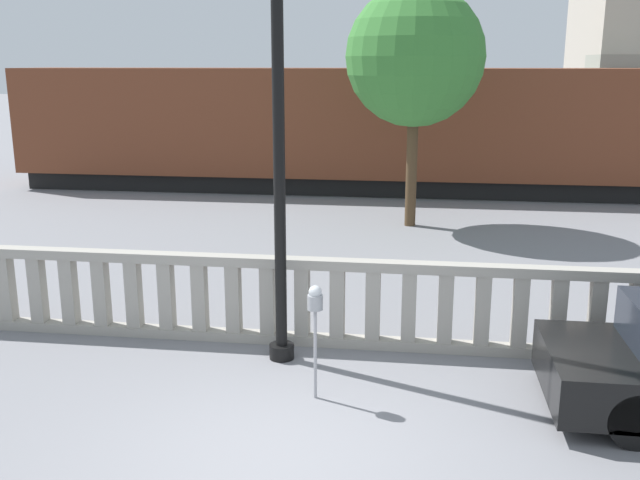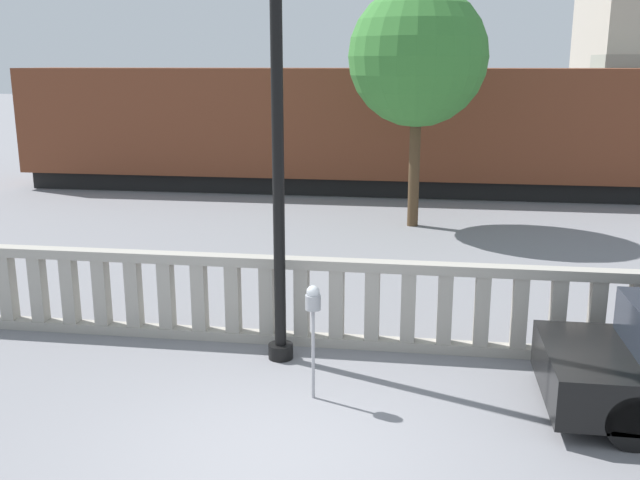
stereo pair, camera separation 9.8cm
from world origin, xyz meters
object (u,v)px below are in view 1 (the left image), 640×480
Objects in this scene: lamppost at (278,59)px; tree_left at (415,57)px; parking_meter at (315,307)px; train_near at (435,129)px; train_far at (402,114)px.

lamppost is 1.19× the size of tree_left.
tree_left reaches higher than parking_meter.
parking_meter is (0.63, -1.11, -2.82)m from lamppost.
lamppost is 3.10m from parking_meter.
train_near is 4.50× the size of tree_left.
lamppost reaches higher than train_far.
train_near reaches higher than parking_meter.
tree_left is at bearing 84.20° from parking_meter.
lamppost is at bearing -99.59° from train_near.
train_far is (1.02, 20.64, -2.07)m from lamppost.
parking_meter is 21.77m from train_far.
tree_left is (0.98, 9.62, 2.91)m from parking_meter.
train_far is 12.34m from tree_left.
lamppost is 20.77m from train_far.
train_near is (2.23, 13.19, -2.01)m from lamppost.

